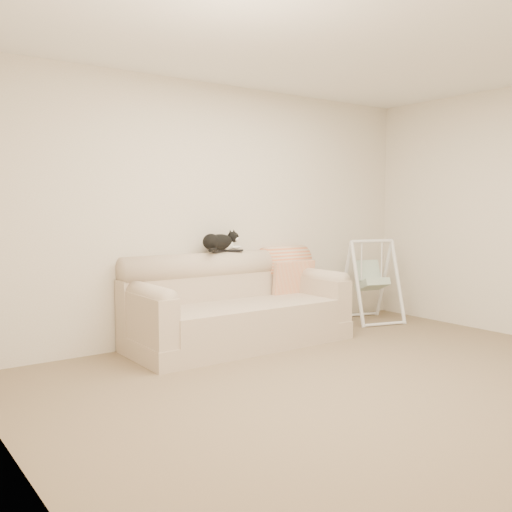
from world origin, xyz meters
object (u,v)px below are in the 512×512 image
Objects in this scene: sofa at (235,308)px; baby_swing at (371,280)px; tuxedo_cat at (220,242)px; remote_a at (219,251)px; remote_b at (235,250)px.

baby_swing is (1.92, -0.01, 0.14)m from sofa.
sofa is 4.24× the size of tuxedo_cat.
remote_a is 1.05× the size of remote_b.
remote_a is 0.18m from remote_b.
tuxedo_cat is 2.03m from baby_swing.
sofa is 0.61m from remote_a.
baby_swing is (1.78, -0.23, -0.42)m from remote_b.
sofa is 12.46× the size of remote_b.
remote_a is at bearing 100.00° from sofa.
sofa is 0.69m from tuxedo_cat.
baby_swing is at bearing -7.04° from tuxedo_cat.
remote_a is at bearing 176.15° from remote_b.
remote_a is at bearing 177.70° from tuxedo_cat.
sofa is at bearing -82.90° from tuxedo_cat.
baby_swing is at bearing -7.33° from remote_b.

